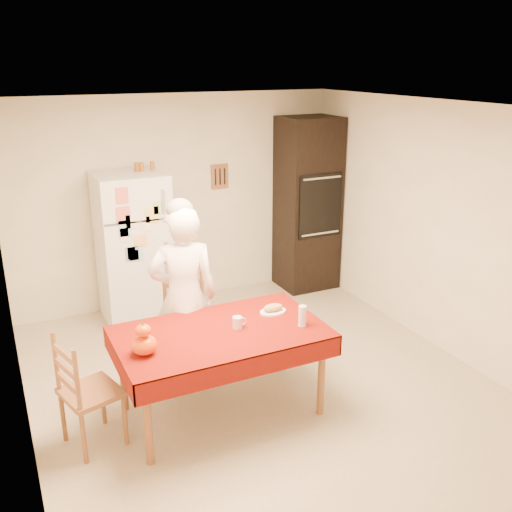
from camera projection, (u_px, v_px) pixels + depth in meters
floor at (259, 381)px, 5.34m from camera, size 4.50×4.50×0.00m
room_shell at (259, 214)px, 4.81m from camera, size 4.02×4.52×2.51m
refrigerator at (134, 248)px, 6.40m from camera, size 0.75×0.74×1.70m
oven_cabinet at (308, 204)px, 7.29m from camera, size 0.70×0.62×2.20m
dining_table at (221, 338)px, 4.67m from camera, size 1.70×1.00×0.76m
chair_far at (187, 319)px, 5.44m from camera, size 0.47×0.46×0.95m
chair_left at (82, 389)px, 4.29m from camera, size 0.50×0.51×0.95m
seated_woman at (184, 297)px, 5.08m from camera, size 0.69×0.53×1.69m
coffee_mug at (237, 323)px, 4.68m from camera, size 0.08×0.08×0.10m
pumpkin_lower at (144, 345)px, 4.26m from camera, size 0.20×0.20×0.15m
pumpkin_upper at (143, 330)px, 4.22m from camera, size 0.12×0.12×0.09m
wine_glass at (302, 316)px, 4.71m from camera, size 0.07×0.07×0.18m
bread_plate at (273, 312)px, 4.98m from camera, size 0.24×0.24×0.02m
bread_loaf at (273, 307)px, 4.96m from camera, size 0.18×0.10×0.06m
spice_jar_left at (137, 167)px, 6.19m from camera, size 0.05×0.05×0.10m
spice_jar_mid at (142, 167)px, 6.21m from camera, size 0.05×0.05×0.10m
spice_jar_right at (152, 166)px, 6.26m from camera, size 0.05×0.05×0.10m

